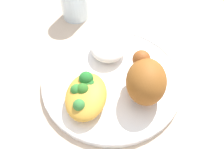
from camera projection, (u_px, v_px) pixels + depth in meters
name	position (u px, v px, depth m)	size (l,w,h in m)	color
ground_plane	(112.00, 81.00, 0.52)	(2.00, 2.00, 0.00)	#CDB297
plate	(112.00, 79.00, 0.51)	(0.30, 0.30, 0.01)	white
roasted_chicken	(146.00, 80.00, 0.45)	(0.11, 0.08, 0.08)	#93541F
rice_pile	(109.00, 46.00, 0.54)	(0.09, 0.08, 0.03)	white
mac_cheese_with_broccoli	(86.00, 94.00, 0.46)	(0.11, 0.08, 0.04)	gold
water_glass	(75.00, 2.00, 0.62)	(0.07, 0.07, 0.09)	silver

